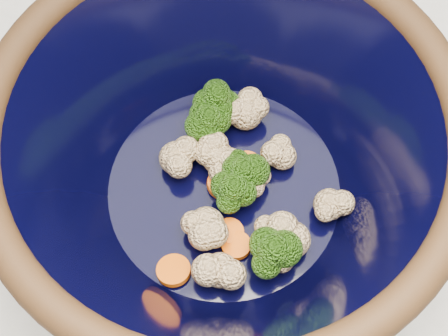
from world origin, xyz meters
The scene contains 4 objects.
ground centered at (0.00, 0.00, 0.00)m, with size 3.00×3.00×0.00m, color #9E7A54.
counter centered at (0.00, 0.00, 0.45)m, with size 1.20×1.20×0.90m, color beige.
mixing_bowl centered at (-0.12, -0.11, 1.00)m, with size 0.45×0.45×0.17m.
vegetable_pile centered at (-0.10, -0.12, 0.96)m, with size 0.18×0.20×0.05m.
Camera 1 is at (-0.17, -0.35, 1.47)m, focal length 50.00 mm.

